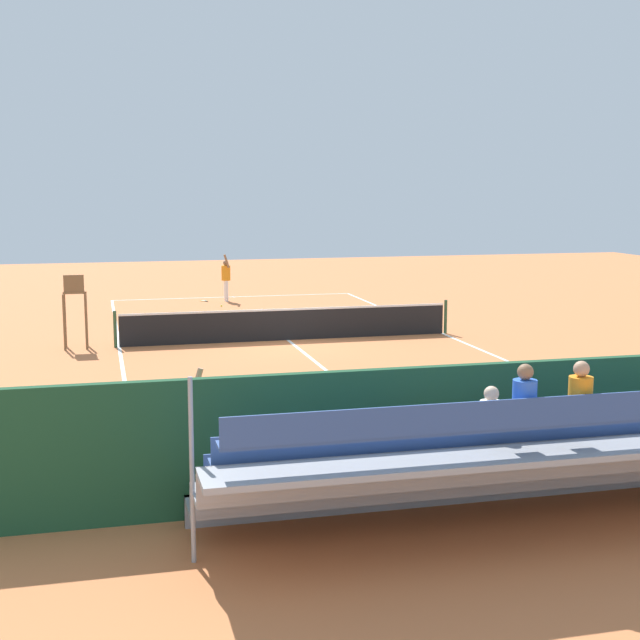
% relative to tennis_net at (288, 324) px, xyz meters
% --- Properties ---
extents(ground_plane, '(60.00, 60.00, 0.00)m').
position_rel_tennis_net_xyz_m(ground_plane, '(0.00, 0.00, -0.50)').
color(ground_plane, '#D17542').
extents(court_line_markings, '(10.10, 22.20, 0.01)m').
position_rel_tennis_net_xyz_m(court_line_markings, '(0.00, -0.04, -0.50)').
color(court_line_markings, white).
rests_on(court_line_markings, ground).
extents(tennis_net, '(10.30, 0.10, 1.07)m').
position_rel_tennis_net_xyz_m(tennis_net, '(0.00, 0.00, 0.00)').
color(tennis_net, black).
rests_on(tennis_net, ground).
extents(backdrop_wall, '(18.00, 0.16, 2.00)m').
position_rel_tennis_net_xyz_m(backdrop_wall, '(0.00, 14.00, 0.50)').
color(backdrop_wall, '#1E4C2D').
rests_on(backdrop_wall, ground).
extents(bleacher_stand, '(9.06, 2.40, 2.48)m').
position_rel_tennis_net_xyz_m(bleacher_stand, '(-0.08, 15.35, 0.44)').
color(bleacher_stand, '#9EA0A5').
rests_on(bleacher_stand, ground).
extents(umpire_chair, '(0.67, 0.67, 2.14)m').
position_rel_tennis_net_xyz_m(umpire_chair, '(6.20, -0.12, 0.81)').
color(umpire_chair, brown).
rests_on(umpire_chair, ground).
extents(courtside_bench, '(1.80, 0.40, 0.93)m').
position_rel_tennis_net_xyz_m(courtside_bench, '(-2.43, 13.27, 0.06)').
color(courtside_bench, '#33383D').
rests_on(courtside_bench, ground).
extents(equipment_bag, '(0.90, 0.36, 0.36)m').
position_rel_tennis_net_xyz_m(equipment_bag, '(-0.49, 13.40, -0.32)').
color(equipment_bag, black).
rests_on(equipment_bag, ground).
extents(tennis_player, '(0.36, 0.53, 1.93)m').
position_rel_tennis_net_xyz_m(tennis_player, '(0.50, -9.64, 0.51)').
color(tennis_player, white).
rests_on(tennis_player, ground).
extents(tennis_racket, '(0.38, 0.59, 0.03)m').
position_rel_tennis_net_xyz_m(tennis_racket, '(1.38, -9.92, -0.49)').
color(tennis_racket, black).
rests_on(tennis_racket, ground).
extents(tennis_ball_near, '(0.07, 0.07, 0.07)m').
position_rel_tennis_net_xyz_m(tennis_ball_near, '(0.92, -8.04, -0.47)').
color(tennis_ball_near, '#CCDB33').
rests_on(tennis_ball_near, ground).
extents(line_judge, '(0.40, 0.55, 1.93)m').
position_rel_tennis_net_xyz_m(line_judge, '(4.13, 13.12, 0.51)').
color(line_judge, '#232328').
rests_on(line_judge, ground).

